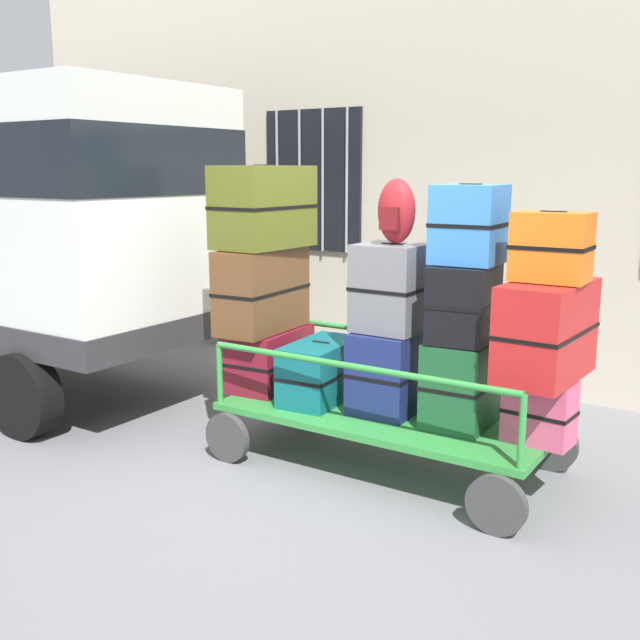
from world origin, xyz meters
The scene contains 18 objects.
ground_plane centered at (0.00, 0.00, 0.00)m, with size 40.00×40.00×0.00m, color slate.
building_wall centered at (0.00, 2.89, 2.50)m, with size 12.00×0.38×5.00m.
van centered at (-3.76, 0.34, 1.73)m, with size 4.35×2.02×2.81m.
luggage_cart centered at (0.34, 0.46, 0.35)m, with size 2.42×1.20×0.42m.
cart_railing centered at (0.34, 0.46, 0.80)m, with size 2.31×1.06×0.47m.
suitcase_left_bottom centered at (-0.75, 0.50, 0.65)m, with size 0.51×0.77×0.47m.
suitcase_left_middle centered at (-0.75, 0.42, 1.21)m, with size 0.44×0.84×0.64m.
suitcase_left_top centered at (-0.75, 0.46, 1.84)m, with size 0.49×0.80×0.62m.
suitcase_midleft_bottom centered at (-0.20, 0.42, 0.64)m, with size 0.44×0.76×0.45m.
suitcase_center_bottom centered at (0.34, 0.42, 0.71)m, with size 0.45×0.47×0.59m.
suitcase_center_middle centered at (0.34, 0.48, 1.31)m, with size 0.47×0.46×0.62m.
suitcase_midright_bottom centered at (0.89, 0.46, 0.71)m, with size 0.42×0.55×0.59m.
suitcase_midright_middle centered at (0.89, 0.46, 1.26)m, with size 0.43×0.56×0.51m.
suitcase_midright_top centered at (0.89, 0.49, 1.77)m, with size 0.44×0.46×0.51m.
suitcase_right_bottom centered at (1.44, 0.42, 0.63)m, with size 0.44×0.30×0.42m.
suitcase_right_middle centered at (1.44, 0.46, 1.14)m, with size 0.46×0.83×0.61m.
suitcase_right_top centered at (1.44, 0.46, 1.66)m, with size 0.46×0.31×0.43m.
backpack centered at (0.38, 0.45, 1.84)m, with size 0.27×0.22×0.44m.
Camera 1 is at (2.70, -4.07, 2.13)m, focal length 41.55 mm.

